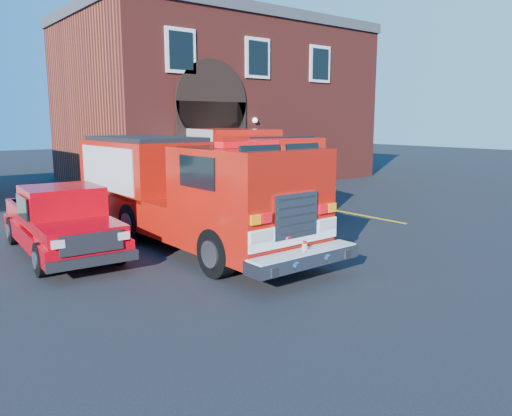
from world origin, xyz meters
TOP-DOWN VIEW (x-y plane):
  - ground at (0.00, 0.00)m, footprint 100.00×100.00m
  - parking_stripe_near at (6.50, 1.00)m, footprint 0.12×3.00m
  - parking_stripe_mid at (6.50, 4.00)m, footprint 0.12×3.00m
  - parking_stripe_far at (6.50, 7.00)m, footprint 0.12×3.00m
  - fire_station at (8.99, 13.98)m, footprint 15.20×10.20m
  - fire_engine at (-0.17, 1.64)m, footprint 2.66×8.96m
  - pickup_truck at (-3.06, 2.49)m, footprint 2.11×5.19m
  - secondary_truck at (4.71, 5.89)m, footprint 4.90×9.19m

SIDE VIEW (x-z plane):
  - ground at x=0.00m, z-range 0.00..0.00m
  - parking_stripe_near at x=6.50m, z-range 0.00..0.01m
  - parking_stripe_mid at x=6.50m, z-range 0.00..0.01m
  - parking_stripe_far at x=6.50m, z-range 0.00..0.01m
  - pickup_truck at x=-3.06m, z-range -0.05..1.62m
  - fire_engine at x=-0.17m, z-range 0.05..2.80m
  - secondary_truck at x=4.71m, z-range 0.13..2.98m
  - fire_station at x=8.99m, z-range 0.03..8.48m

